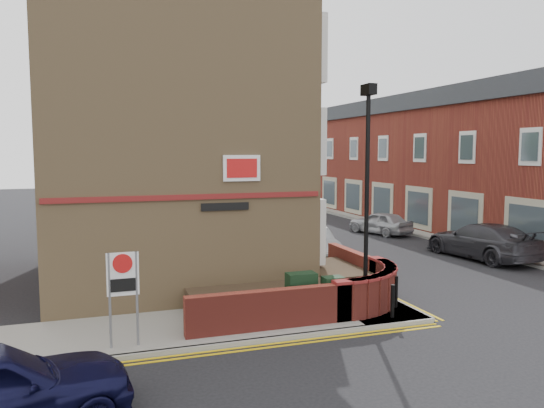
{
  "coord_description": "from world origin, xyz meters",
  "views": [
    {
      "loc": [
        -5.57,
        -11.8,
        4.6
      ],
      "look_at": [
        -0.23,
        4.0,
        2.94
      ],
      "focal_mm": 35.0,
      "sensor_mm": 36.0,
      "label": 1
    }
  ],
  "objects_px": {
    "silver_car_near": "(314,242)",
    "zone_sign": "(123,282)",
    "utility_cabinet_large": "(301,294)",
    "lamppost": "(367,197)"
  },
  "relations": [
    {
      "from": "silver_car_near",
      "to": "zone_sign",
      "type": "bearing_deg",
      "value": -129.89
    },
    {
      "from": "utility_cabinet_large",
      "to": "silver_car_near",
      "type": "xyz_separation_m",
      "value": [
        3.9,
        8.2,
        -0.1
      ]
    },
    {
      "from": "lamppost",
      "to": "utility_cabinet_large",
      "type": "xyz_separation_m",
      "value": [
        -1.9,
        0.1,
        -2.62
      ]
    },
    {
      "from": "lamppost",
      "to": "zone_sign",
      "type": "relative_size",
      "value": 2.86
    },
    {
      "from": "utility_cabinet_large",
      "to": "silver_car_near",
      "type": "bearing_deg",
      "value": 64.56
    },
    {
      "from": "lamppost",
      "to": "zone_sign",
      "type": "height_order",
      "value": "lamppost"
    },
    {
      "from": "zone_sign",
      "to": "utility_cabinet_large",
      "type": "bearing_deg",
      "value": 9.69
    },
    {
      "from": "zone_sign",
      "to": "silver_car_near",
      "type": "relative_size",
      "value": 0.58
    },
    {
      "from": "utility_cabinet_large",
      "to": "zone_sign",
      "type": "xyz_separation_m",
      "value": [
        -4.7,
        -0.8,
        0.92
      ]
    },
    {
      "from": "lamppost",
      "to": "utility_cabinet_large",
      "type": "relative_size",
      "value": 5.25
    }
  ]
}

